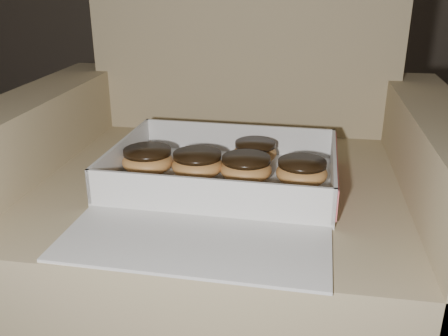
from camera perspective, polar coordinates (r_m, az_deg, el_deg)
name	(u,v)px	position (r m, az deg, el deg)	size (l,w,h in m)	color
armchair	(227,219)	(1.08, 0.38, -5.80)	(0.91, 0.77, 0.95)	#93865E
bakery_box	(221,184)	(0.90, -0.31, -1.86)	(0.42, 0.49, 0.07)	silver
donut_a	(148,160)	(0.97, -8.70, 0.90)	(0.10, 0.10, 0.05)	#EAA551
donut_b	(302,172)	(0.91, 8.87, -0.41)	(0.09, 0.09, 0.05)	#EAA551
donut_c	(197,164)	(0.94, -3.06, 0.47)	(0.10, 0.10, 0.05)	#EAA551
donut_d	(255,151)	(1.01, 3.57, 1.91)	(0.09, 0.09, 0.04)	#EAA551
donut_e	(246,168)	(0.92, 2.54, 0.01)	(0.10, 0.10, 0.05)	#EAA551
crumb_a	(158,202)	(0.85, -7.59, -3.91)	(0.01, 0.01, 0.00)	black
crumb_b	(145,192)	(0.89, -8.98, -2.68)	(0.01, 0.01, 0.00)	black
crumb_c	(241,192)	(0.88, 1.98, -2.81)	(0.01, 0.01, 0.00)	black
crumb_d	(194,196)	(0.86, -3.46, -3.22)	(0.01, 0.01, 0.00)	black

